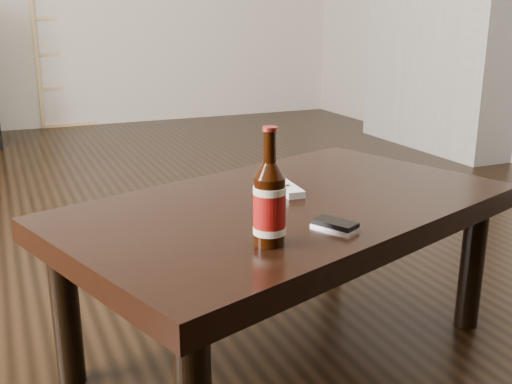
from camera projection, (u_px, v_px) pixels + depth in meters
name	position (u px, v px, depth m)	size (l,w,h in m)	color
floor	(132.00, 262.00, 2.24)	(5.00, 6.00, 0.01)	black
bookshelf	(71.00, 49.00, 4.93)	(0.65, 0.32, 1.17)	tan
coffee_table	(288.00, 221.00, 1.54)	(1.31, 1.01, 0.43)	black
beer_bottle	(270.00, 204.00, 1.21)	(0.09, 0.09, 0.25)	black
phone	(335.00, 225.00, 1.32)	(0.09, 0.11, 0.02)	silver
remote	(285.00, 187.00, 1.61)	(0.06, 0.17, 0.02)	silver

